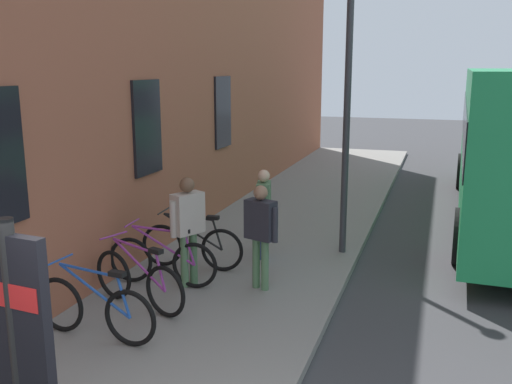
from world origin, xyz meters
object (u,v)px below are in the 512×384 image
object	(u,v)px
pedestrian_near_bus	(188,220)
pedestrian_by_facade	(264,205)
transit_info_sign	(17,339)
bicycle_beside_lamp	(139,281)
bicycle_mid_rack	(163,261)
bicycle_under_window	(94,309)
street_lamp	(348,90)
pedestrian_crossing_street	(261,226)
bicycle_by_door	(192,246)

from	to	relation	value
pedestrian_near_bus	pedestrian_by_facade	xyz separation A→B (m)	(1.56, -0.71, -0.07)
transit_info_sign	pedestrian_near_bus	world-z (taller)	transit_info_sign
pedestrian_near_bus	bicycle_beside_lamp	bearing A→B (deg)	162.43
pedestrian_near_bus	transit_info_sign	bearing A→B (deg)	-167.60
bicycle_mid_rack	pedestrian_near_bus	distance (m)	0.76
bicycle_under_window	bicycle_beside_lamp	world-z (taller)	same
transit_info_sign	street_lamp	distance (m)	7.36
bicycle_under_window	pedestrian_near_bus	bearing A→B (deg)	-10.23
bicycle_under_window	pedestrian_crossing_street	xyz separation A→B (m)	(2.19, -1.44, 0.59)
bicycle_by_door	pedestrian_near_bus	bearing A→B (deg)	-159.40
transit_info_sign	pedestrian_crossing_street	bearing A→B (deg)	-0.21
transit_info_sign	pedestrian_crossing_street	distance (m)	5.09
bicycle_under_window	pedestrian_near_bus	size ratio (longest dim) A/B	1.05
bicycle_under_window	bicycle_beside_lamp	size ratio (longest dim) A/B	1.04
bicycle_under_window	bicycle_mid_rack	world-z (taller)	same
pedestrian_by_facade	bicycle_under_window	bearing A→B (deg)	163.26
bicycle_beside_lamp	pedestrian_crossing_street	xyz separation A→B (m)	(1.19, -1.39, 0.59)
street_lamp	pedestrian_crossing_street	bearing A→B (deg)	157.61
bicycle_under_window	transit_info_sign	world-z (taller)	transit_info_sign
bicycle_under_window	transit_info_sign	bearing A→B (deg)	-153.59
bicycle_beside_lamp	pedestrian_by_facade	distance (m)	2.79
bicycle_under_window	pedestrian_by_facade	world-z (taller)	pedestrian_by_facade
transit_info_sign	pedestrian_near_bus	bearing A→B (deg)	12.40
bicycle_beside_lamp	bicycle_by_door	size ratio (longest dim) A/B	0.96
bicycle_beside_lamp	pedestrian_by_facade	world-z (taller)	pedestrian_by_facade
pedestrian_by_facade	street_lamp	bearing A→B (deg)	-58.01
bicycle_under_window	bicycle_mid_rack	bearing A→B (deg)	0.77
street_lamp	bicycle_by_door	bearing A→B (deg)	126.62
bicycle_by_door	street_lamp	xyz separation A→B (m)	(1.65, -2.22, 2.51)
bicycle_mid_rack	bicycle_by_door	world-z (taller)	same
bicycle_mid_rack	pedestrian_by_facade	world-z (taller)	pedestrian_by_facade
pedestrian_crossing_street	pedestrian_near_bus	world-z (taller)	pedestrian_near_bus
bicycle_by_door	pedestrian_crossing_street	xyz separation A→B (m)	(-0.48, -1.34, 0.59)
bicycle_by_door	pedestrian_near_bus	world-z (taller)	pedestrian_near_bus
bicycle_under_window	bicycle_mid_rack	size ratio (longest dim) A/B	1.00
transit_info_sign	pedestrian_by_facade	bearing A→B (deg)	3.20
bicycle_by_door	street_lamp	world-z (taller)	street_lamp
pedestrian_crossing_street	street_lamp	distance (m)	3.01
street_lamp	bicycle_under_window	bearing A→B (deg)	151.77
bicycle_mid_rack	street_lamp	bearing A→B (deg)	-43.54
bicycle_beside_lamp	pedestrian_near_bus	distance (m)	1.21
bicycle_by_door	street_lamp	bearing A→B (deg)	-53.38
pedestrian_crossing_street	bicycle_under_window	bearing A→B (deg)	146.64
bicycle_beside_lamp	bicycle_mid_rack	xyz separation A→B (m)	(0.86, 0.07, 0.00)
bicycle_by_door	pedestrian_crossing_street	bearing A→B (deg)	-109.80
bicycle_beside_lamp	bicycle_mid_rack	size ratio (longest dim) A/B	0.96
bicycle_beside_lamp	bicycle_by_door	xyz separation A→B (m)	(1.67, -0.05, 0.00)
bicycle_by_door	transit_info_sign	distance (m)	5.82
street_lamp	bicycle_beside_lamp	bearing A→B (deg)	145.63
bicycle_beside_lamp	transit_info_sign	bearing A→B (deg)	-160.40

